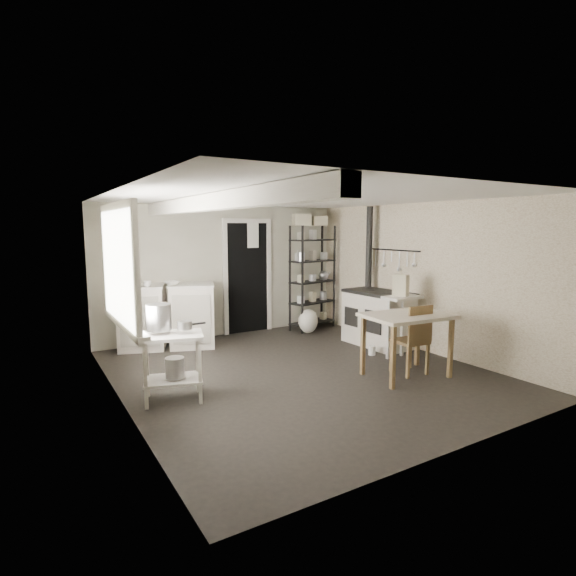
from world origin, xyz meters
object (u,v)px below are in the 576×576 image
prep_table (173,365)px  flour_sack (308,320)px  base_cabinets (168,319)px  stove (378,319)px  chair (410,337)px  work_table (406,348)px  stockpot (159,317)px  shelf_rack (313,279)px

prep_table → flour_sack: prep_table is taller
base_cabinets → stove: bearing=-8.8°
prep_table → chair: bearing=-13.0°
prep_table → work_table: bearing=-14.8°
base_cabinets → work_table: (2.22, -3.03, -0.08)m
base_cabinets → flour_sack: size_ratio=3.53×
stockpot → flour_sack: 3.74m
prep_table → shelf_rack: bearing=33.0°
prep_table → stockpot: 0.56m
base_cabinets → stove: base_cabinets is taller
base_cabinets → flour_sack: base_cabinets is taller
stove → chair: size_ratio=1.22×
prep_table → shelf_rack: 4.04m
prep_table → base_cabinets: size_ratio=0.49×
base_cabinets → chair: base_cabinets is taller
base_cabinets → chair: (2.35, -2.97, 0.02)m
stockpot → prep_table: bearing=-39.5°
base_cabinets → stove: (2.99, -1.66, -0.02)m
stockpot → flour_sack: bearing=29.7°
base_cabinets → flour_sack: bearing=11.9°
stockpot → flour_sack: size_ratio=0.66×
base_cabinets → shelf_rack: size_ratio=0.79×
chair → prep_table: bearing=171.2°
prep_table → flour_sack: size_ratio=1.72×
work_table → shelf_rack: bearing=79.8°
prep_table → stove: size_ratio=0.67×
stockpot → base_cabinets: bearing=71.9°
work_table → chair: (0.13, 0.07, 0.10)m
prep_table → stockpot: (-0.11, 0.09, 0.54)m
prep_table → base_cabinets: base_cabinets is taller
stockpot → flour_sack: stockpot is taller
base_cabinets → shelf_rack: (2.75, -0.10, 0.49)m
prep_table → stove: 3.64m
stove → chair: bearing=-118.6°
shelf_rack → stove: bearing=-94.4°
stove → chair: 1.45m
prep_table → work_table: work_table is taller
base_cabinets → chair: 3.78m
stockpot → chair: stockpot is taller
work_table → chair: chair is taller
stove → stockpot: bearing=-174.6°
base_cabinets → chair: size_ratio=1.67×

